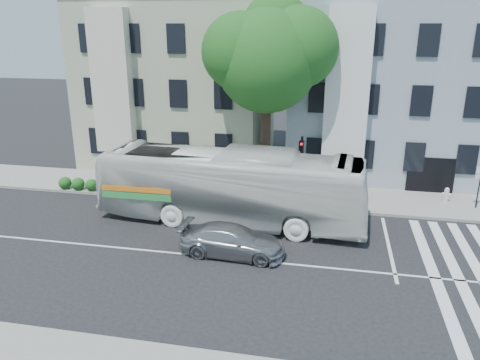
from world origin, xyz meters
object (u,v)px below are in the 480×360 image
(traffic_signal, at_px, (301,162))
(fire_hydrant, at_px, (446,194))
(sedan, at_px, (232,241))
(bus, at_px, (231,186))

(traffic_signal, distance_m, fire_hydrant, 8.31)
(sedan, height_order, fire_hydrant, sedan)
(sedan, distance_m, fire_hydrant, 13.10)
(bus, xyz_separation_m, traffic_signal, (3.20, 2.84, 0.62))
(sedan, bearing_deg, bus, 16.25)
(sedan, height_order, traffic_signal, traffic_signal)
(bus, xyz_separation_m, fire_hydrant, (11.09, 4.66, -1.29))
(traffic_signal, xyz_separation_m, fire_hydrant, (7.88, 1.82, -1.91))
(bus, distance_m, sedan, 3.78)
(bus, height_order, sedan, bus)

